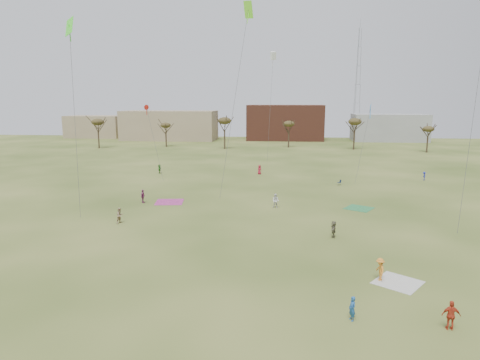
# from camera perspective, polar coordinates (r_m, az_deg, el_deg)

# --- Properties ---
(ground) EXTENTS (260.00, 260.00, 0.00)m
(ground) POSITION_cam_1_polar(r_m,az_deg,el_deg) (32.52, -2.18, -13.53)
(ground) COLOR #324A17
(ground) RESTS_ON ground
(flyer_near_right) EXTENTS (0.54, 0.66, 1.55)m
(flyer_near_right) POSITION_cam_1_polar(r_m,az_deg,el_deg) (27.87, 14.95, -16.48)
(flyer_near_right) COLOR #205495
(flyer_near_right) RESTS_ON ground
(spectator_fore_a) EXTENTS (1.09, 0.51, 1.81)m
(spectator_fore_a) POSITION_cam_1_polar(r_m,az_deg,el_deg) (28.83, 26.68, -16.06)
(spectator_fore_a) COLOR #C03921
(spectator_fore_a) RESTS_ON ground
(spectator_fore_b) EXTENTS (0.97, 1.05, 1.73)m
(spectator_fore_b) POSITION_cam_1_polar(r_m,az_deg,el_deg) (48.50, -15.95, -4.65)
(spectator_fore_b) COLOR #9D8164
(spectator_fore_b) RESTS_ON ground
(spectator_fore_c) EXTENTS (0.62, 1.59, 1.67)m
(spectator_fore_c) POSITION_cam_1_polar(r_m,az_deg,el_deg) (42.93, 12.55, -6.52)
(spectator_fore_c) COLOR #625E46
(spectator_fore_c) RESTS_ON ground
(flyer_mid_b) EXTENTS (0.79, 1.21, 1.76)m
(flyer_mid_b) POSITION_cam_1_polar(r_m,az_deg,el_deg) (33.95, 18.42, -11.41)
(flyer_mid_b) COLOR orange
(flyer_mid_b) RESTS_ON ground
(spectator_mid_d) EXTENTS (0.50, 1.08, 1.80)m
(spectator_mid_d) POSITION_cam_1_polar(r_m,az_deg,el_deg) (57.28, -13.03, -2.16)
(spectator_mid_d) COLOR #8E3B6E
(spectator_mid_d) RESTS_ON ground
(spectator_mid_e) EXTENTS (1.05, 0.92, 1.81)m
(spectator_mid_e) POSITION_cam_1_polar(r_m,az_deg,el_deg) (53.39, 4.86, -2.84)
(spectator_mid_e) COLOR silver
(spectator_mid_e) RESTS_ON ground
(flyer_far_a) EXTENTS (0.70, 1.60, 1.67)m
(flyer_far_a) POSITION_cam_1_polar(r_m,az_deg,el_deg) (80.16, -10.85, 1.49)
(flyer_far_a) COLOR #377A28
(flyer_far_a) RESTS_ON ground
(flyer_far_b) EXTENTS (0.99, 0.98, 1.72)m
(flyer_far_b) POSITION_cam_1_polar(r_m,az_deg,el_deg) (77.75, 2.66, 1.41)
(flyer_far_b) COLOR #A61C33
(flyer_far_b) RESTS_ON ground
(flyer_far_c) EXTENTS (0.66, 1.01, 1.46)m
(flyer_far_c) POSITION_cam_1_polar(r_m,az_deg,el_deg) (78.33, 23.66, 0.49)
(flyer_far_c) COLOR #212B9B
(flyer_far_c) RESTS_ON ground
(blanket_cream) EXTENTS (4.23, 4.23, 0.03)m
(blanket_cream) POSITION_cam_1_polar(r_m,az_deg,el_deg) (34.34, 20.59, -12.88)
(blanket_cream) COLOR silver
(blanket_cream) RESTS_ON ground
(blanket_plum) EXTENTS (4.08, 4.08, 0.03)m
(blanket_plum) POSITION_cam_1_polar(r_m,az_deg,el_deg) (57.22, -9.54, -2.96)
(blanket_plum) COLOR #B33784
(blanket_plum) RESTS_ON ground
(blanket_olive) EXTENTS (4.26, 4.26, 0.03)m
(blanket_olive) POSITION_cam_1_polar(r_m,az_deg,el_deg) (55.25, 15.80, -3.71)
(blanket_olive) COLOR #308447
(blanket_olive) RESTS_ON ground
(camp_chair_right) EXTENTS (0.67, 0.64, 0.87)m
(camp_chair_right) POSITION_cam_1_polar(r_m,az_deg,el_deg) (69.57, 13.27, -0.46)
(camp_chair_right) COLOR #142137
(camp_chair_right) RESTS_ON ground
(kites_aloft) EXTENTS (70.48, 75.72, 26.88)m
(kites_aloft) POSITION_cam_1_polar(r_m,az_deg,el_deg) (66.34, 2.58, 14.99)
(kites_aloft) COLOR #E0477D
(kites_aloft) RESTS_ON ground
(tree_line) EXTENTS (117.44, 49.32, 8.91)m
(tree_line) POSITION_cam_1_polar(r_m,az_deg,el_deg) (108.91, 2.06, 7.36)
(tree_line) COLOR #3A2B1E
(tree_line) RESTS_ON ground
(building_tan) EXTENTS (32.00, 14.00, 10.00)m
(building_tan) POSITION_cam_1_polar(r_m,az_deg,el_deg) (149.83, -9.49, 7.31)
(building_tan) COLOR #937F60
(building_tan) RESTS_ON ground
(building_brick) EXTENTS (26.00, 16.00, 12.00)m
(building_brick) POSITION_cam_1_polar(r_m,az_deg,el_deg) (149.56, 6.12, 7.78)
(building_brick) COLOR brown
(building_brick) RESTS_ON ground
(building_grey) EXTENTS (24.00, 12.00, 9.00)m
(building_grey) POSITION_cam_1_polar(r_m,az_deg,el_deg) (151.93, 19.52, 6.71)
(building_grey) COLOR gray
(building_grey) RESTS_ON ground
(building_tan_west) EXTENTS (20.00, 12.00, 8.00)m
(building_tan_west) POSITION_cam_1_polar(r_m,az_deg,el_deg) (166.69, -18.92, 6.87)
(building_tan_west) COLOR #937F60
(building_tan_west) RESTS_ON ground
(radio_tower) EXTENTS (1.51, 1.72, 41.00)m
(radio_tower) POSITION_cam_1_polar(r_m,az_deg,el_deg) (156.64, 15.61, 12.41)
(radio_tower) COLOR #9EA3A8
(radio_tower) RESTS_ON ground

